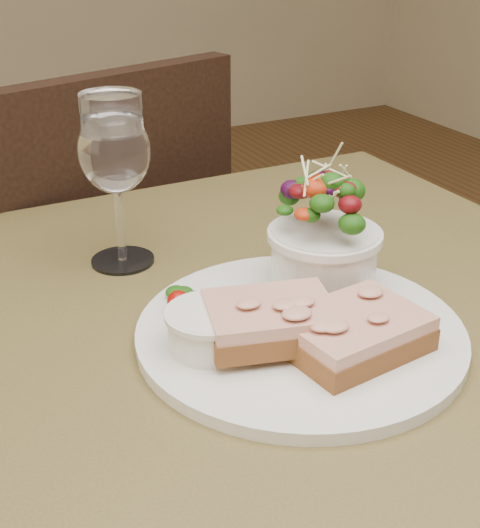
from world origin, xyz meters
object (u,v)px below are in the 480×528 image
ramekin (210,327)px  cafe_table (264,410)px  salad_bowl (325,232)px  wine_glass (115,156)px  dinner_plate (300,333)px  chair_far (83,382)px  sandwich_back (270,320)px  sandwich_front (354,332)px

ramekin → cafe_table: bearing=21.6°
salad_bowl → wine_glass: 0.23m
dinner_plate → cafe_table: bearing=114.2°
chair_far → wine_glass: bearing=69.4°
cafe_table → chair_far: 0.73m
salad_bowl → wine_glass: (-0.15, 0.17, 0.05)m
sandwich_back → wine_glass: (-0.05, 0.24, 0.09)m
cafe_table → sandwich_back: 0.15m
dinner_plate → chair_far: bearing=94.6°
chair_far → ramekin: size_ratio=12.34×
ramekin → wine_glass: (-0.01, 0.22, 0.09)m
chair_far → sandwich_back: (0.02, -0.68, 0.49)m
sandwich_back → salad_bowl: bearing=50.2°
salad_bowl → wine_glass: wine_glass is taller
chair_far → salad_bowl: 0.81m
wine_glass → ramekin: bearing=-88.6°
salad_bowl → sandwich_front: bearing=-109.8°
sandwich_front → ramekin: size_ratio=1.76×
salad_bowl → dinner_plate: bearing=-136.2°
chair_far → wine_glass: wine_glass is taller
cafe_table → salad_bowl: (0.08, 0.02, 0.17)m
sandwich_front → wine_glass: (-0.12, 0.28, 0.10)m
dinner_plate → sandwich_front: size_ratio=2.35×
sandwich_front → ramekin: (-0.11, 0.06, 0.00)m
dinner_plate → wine_glass: (-0.09, 0.23, 0.12)m
dinner_plate → sandwich_back: size_ratio=2.34×
dinner_plate → salad_bowl: salad_bowl is taller
wine_glass → chair_far: bearing=84.9°
cafe_table → ramekin: (-0.07, -0.03, 0.13)m
dinner_plate → salad_bowl: 0.11m
cafe_table → dinner_plate: size_ratio=2.65×
wine_glass → cafe_table: bearing=-68.1°
sandwich_back → wine_glass: wine_glass is taller
dinner_plate → wine_glass: bearing=112.3°
cafe_table → wine_glass: size_ratio=4.57×
cafe_table → sandwich_back: sandwich_back is taller
dinner_plate → wine_glass: wine_glass is taller
ramekin → salad_bowl: salad_bowl is taller
ramekin → salad_bowl: 0.16m
sandwich_front → ramekin: ramekin is taller
sandwich_front → wine_glass: size_ratio=0.73×
chair_far → salad_bowl: (0.12, -0.61, 0.53)m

